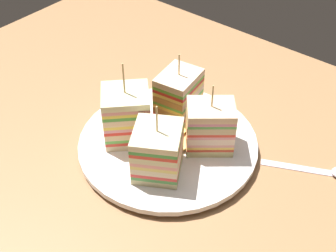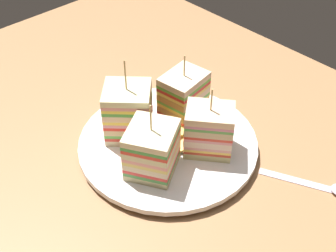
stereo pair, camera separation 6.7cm
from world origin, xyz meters
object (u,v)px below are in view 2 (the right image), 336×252
object	(u,v)px
spoon	(332,188)
sandwich_wedge_2	(128,112)
sandwich_wedge_3	(152,150)
sandwich_wedge_1	(183,97)
plate	(168,144)
chip_pile	(178,135)
sandwich_wedge_0	(209,130)

from	to	relation	value
spoon	sandwich_wedge_2	bearing A→B (deg)	-178.53
spoon	sandwich_wedge_3	bearing A→B (deg)	-165.37
sandwich_wedge_1	plate	bearing A→B (deg)	15.73
sandwich_wedge_3	chip_pile	bearing A→B (deg)	-16.21
plate	sandwich_wedge_2	world-z (taller)	sandwich_wedge_2
chip_pile	plate	bearing A→B (deg)	53.18
chip_pile	sandwich_wedge_3	bearing A→B (deg)	104.18
sandwich_wedge_0	sandwich_wedge_2	bearing A→B (deg)	-9.21
sandwich_wedge_3	spoon	xyz separation A→B (cm)	(-19.65, -16.71, -4.95)
plate	chip_pile	world-z (taller)	chip_pile
sandwich_wedge_1	sandwich_wedge_0	bearing A→B (deg)	63.57
sandwich_wedge_1	sandwich_wedge_3	bearing A→B (deg)	16.64
plate	sandwich_wedge_0	xyz separation A→B (cm)	(-5.42, -3.08, 4.45)
sandwich_wedge_2	spoon	xyz separation A→B (cm)	(-27.73, -14.26, -5.51)
sandwich_wedge_2	sandwich_wedge_3	world-z (taller)	sandwich_wedge_2
sandwich_wedge_0	spoon	distance (cm)	19.39
chip_pile	spoon	distance (cm)	23.63
sandwich_wedge_3	spoon	distance (cm)	26.27
sandwich_wedge_2	spoon	size ratio (longest dim) A/B	1.01
sandwich_wedge_0	sandwich_wedge_3	distance (cm)	9.12
sandwich_wedge_1	chip_pile	size ratio (longest dim) A/B	1.58
plate	sandwich_wedge_1	xyz separation A→B (cm)	(2.52, -5.71, 4.72)
sandwich_wedge_0	sandwich_wedge_1	world-z (taller)	sandwich_wedge_1
plate	sandwich_wedge_0	distance (cm)	7.66
chip_pile	sandwich_wedge_2	bearing A→B (deg)	35.11
spoon	sandwich_wedge_0	bearing A→B (deg)	179.56
sandwich_wedge_3	spoon	size ratio (longest dim) A/B	0.87
sandwich_wedge_3	sandwich_wedge_1	bearing A→B (deg)	-5.64
sandwich_wedge_2	sandwich_wedge_3	distance (cm)	8.47
sandwich_wedge_3	chip_pile	xyz separation A→B (cm)	(1.75, -6.91, -2.80)
plate	sandwich_wedge_2	distance (cm)	7.96
chip_pile	spoon	bearing A→B (deg)	-155.37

